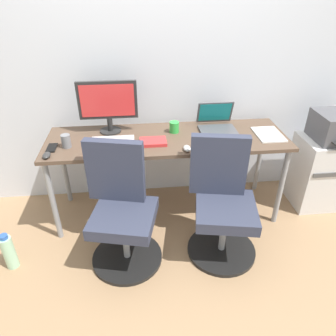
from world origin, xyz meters
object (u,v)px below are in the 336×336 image
at_px(office_chair_right, 222,205).
at_px(open_laptop, 217,123).
at_px(office_chair_left, 122,211).
at_px(side_cabinet, 324,171).
at_px(water_bottle_on_floor, 9,252).
at_px(coffee_mug, 174,127).
at_px(desktop_monitor, 108,103).

relative_size(office_chair_right, open_laptop, 3.03).
height_order(office_chair_left, side_cabinet, office_chair_left).
relative_size(water_bottle_on_floor, coffee_mug, 3.37).
height_order(side_cabinet, water_bottle_on_floor, side_cabinet).
bearing_deg(water_bottle_on_floor, office_chair_right, 1.52).
relative_size(desktop_monitor, open_laptop, 1.55).
bearing_deg(coffee_mug, desktop_monitor, 172.51).
xyz_separation_m(water_bottle_on_floor, coffee_mug, (1.31, 0.64, 0.66)).
bearing_deg(office_chair_left, coffee_mug, 52.84).
bearing_deg(office_chair_right, coffee_mug, 116.09).
xyz_separation_m(water_bottle_on_floor, open_laptop, (1.68, 0.68, 0.67)).
bearing_deg(side_cabinet, desktop_monitor, 174.84).
bearing_deg(side_cabinet, office_chair_left, -164.96).
height_order(side_cabinet, open_laptop, open_laptop).
height_order(office_chair_right, side_cabinet, office_chair_right).
bearing_deg(office_chair_right, desktop_monitor, 141.06).
bearing_deg(coffee_mug, open_laptop, 5.15).
distance_m(office_chair_right, desktop_monitor, 1.22).
height_order(office_chair_right, open_laptop, open_laptop).
relative_size(office_chair_right, side_cabinet, 1.40).
relative_size(office_chair_left, open_laptop, 3.03).
bearing_deg(desktop_monitor, side_cabinet, -5.16).
bearing_deg(desktop_monitor, office_chair_right, -38.94).
relative_size(office_chair_right, desktop_monitor, 1.96).
height_order(water_bottle_on_floor, coffee_mug, coffee_mug).
distance_m(office_chair_left, desktop_monitor, 0.90).
xyz_separation_m(open_laptop, coffee_mug, (-0.37, -0.03, -0.01)).
height_order(open_laptop, coffee_mug, open_laptop).
bearing_deg(water_bottle_on_floor, coffee_mug, 26.23).
bearing_deg(coffee_mug, water_bottle_on_floor, -153.77).
relative_size(side_cabinet, open_laptop, 2.17).
bearing_deg(desktop_monitor, water_bottle_on_floor, -137.12).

